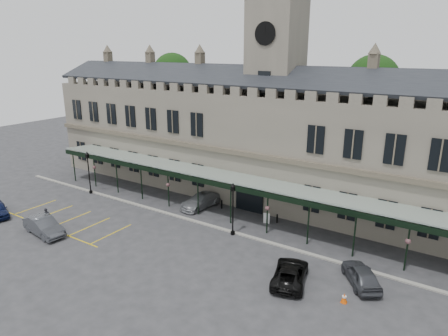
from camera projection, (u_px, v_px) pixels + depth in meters
The scene contains 19 objects.
ground at pixel (185, 253), 33.73m from camera, with size 140.00×140.00×0.00m, color #2F2F32.
station_building at pixel (273, 143), 44.60m from camera, with size 60.00×10.36×17.30m.
clock_tower at pixel (275, 82), 42.76m from camera, with size 5.60×5.60×24.80m.
canopy at pixel (232, 200), 39.01m from camera, with size 50.00×4.10×4.30m.
kerb at pixel (221, 229), 38.11m from camera, with size 60.00×0.40×0.12m, color gray.
parking_markings at pixel (66, 221), 39.88m from camera, with size 16.00×6.00×0.01m, color gold, non-canonical shape.
tree_behind_left at pixel (173, 74), 61.62m from camera, with size 6.00×6.00×16.00m.
tree_behind_mid at pixel (373, 83), 45.85m from camera, with size 6.00×6.00×16.00m.
lamp_post_left at pixel (89, 169), 46.78m from camera, with size 0.49×0.49×5.14m.
lamp_post_mid at pixel (233, 204), 36.21m from camera, with size 0.48×0.48×5.07m.
traffic_cone at pixel (344, 298), 27.05m from camera, with size 0.44×0.44×0.70m.
sign_board at pixel (266, 218), 39.30m from camera, with size 0.63×0.16×1.08m.
bollard_left at pixel (222, 204), 42.96m from camera, with size 0.17×0.17×0.96m, color black.
bollard_right at pixel (277, 219), 39.44m from camera, with size 0.16×0.16×0.89m, color black.
car_left_b at pixel (44, 226), 36.88m from camera, with size 1.75×5.01×1.65m, color #3C3E44.
car_taxi at pixel (201, 200), 43.29m from camera, with size 2.13×5.23×1.52m, color #9C9EA3.
car_van at pixel (290, 273), 29.41m from camera, with size 2.30×5.00×1.39m, color black.
car_right_a at pixel (361, 275), 29.07m from camera, with size 1.78×4.44×1.51m, color #3C3E44.
person_a at pixel (47, 217), 38.74m from camera, with size 0.64×0.42×1.76m, color black.
Camera 1 is at (19.34, -23.47, 16.59)m, focal length 32.00 mm.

